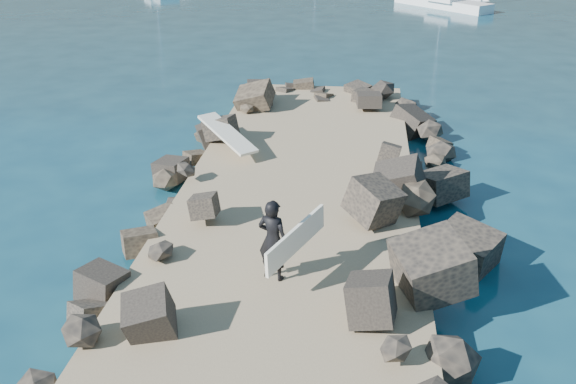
% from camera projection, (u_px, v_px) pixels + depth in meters
% --- Properties ---
extents(ground, '(800.00, 800.00, 0.00)m').
position_uv_depth(ground, '(293.00, 230.00, 15.73)').
color(ground, '#0F384C').
rests_on(ground, ground).
extents(jetty, '(6.00, 26.00, 0.60)m').
position_uv_depth(jetty, '(283.00, 262.00, 13.81)').
color(jetty, '#8C7759').
rests_on(jetty, ground).
extents(riprap_left, '(2.60, 22.00, 1.00)m').
position_uv_depth(riprap_left, '(158.00, 235.00, 14.48)').
color(riprap_left, black).
rests_on(riprap_left, ground).
extents(riprap_right, '(2.60, 22.00, 1.00)m').
position_uv_depth(riprap_right, '(418.00, 250.00, 13.87)').
color(riprap_right, black).
rests_on(riprap_right, ground).
extents(surfboard_resting, '(2.10, 2.19, 0.08)m').
position_uv_depth(surfboard_resting, '(227.00, 137.00, 18.74)').
color(surfboard_resting, silver).
rests_on(surfboard_resting, riprap_left).
extents(surfer_with_board, '(1.28, 1.92, 1.69)m').
position_uv_depth(surfer_with_board, '(276.00, 240.00, 12.33)').
color(surfer_with_board, black).
rests_on(surfer_with_board, jetty).
extents(sailboat_c, '(6.69, 6.85, 9.39)m').
position_uv_depth(sailboat_c, '(442.00, 3.00, 46.56)').
color(sailboat_c, white).
rests_on(sailboat_c, ground).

